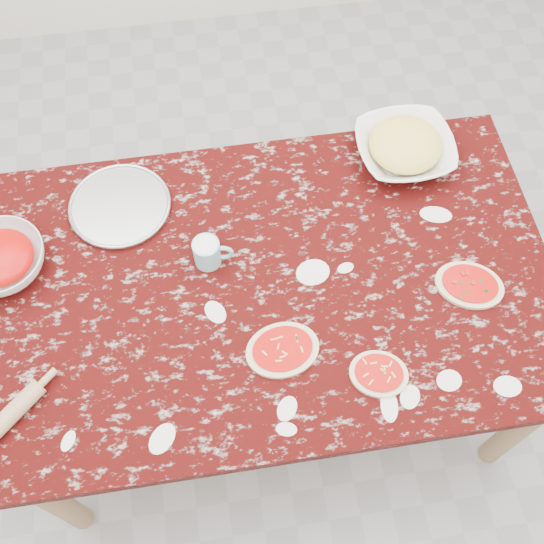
{
  "coord_description": "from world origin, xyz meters",
  "views": [
    {
      "loc": [
        -0.13,
        -0.85,
        2.37
      ],
      "look_at": [
        0.0,
        0.0,
        0.8
      ],
      "focal_mm": 43.19,
      "sensor_mm": 36.0,
      "label": 1
    }
  ],
  "objects_px": {
    "pizza_tray": "(120,206)",
    "sauce_bowl": "(2,260)",
    "worktable": "(272,294)",
    "cheese_bowl": "(404,149)",
    "rolling_pin": "(5,420)",
    "flour_mug": "(208,252)"
  },
  "relations": [
    {
      "from": "worktable",
      "to": "pizza_tray",
      "type": "bearing_deg",
      "value": 142.54
    },
    {
      "from": "worktable",
      "to": "pizza_tray",
      "type": "height_order",
      "value": "pizza_tray"
    },
    {
      "from": "worktable",
      "to": "sauce_bowl",
      "type": "height_order",
      "value": "sauce_bowl"
    },
    {
      "from": "cheese_bowl",
      "to": "worktable",
      "type": "bearing_deg",
      "value": -141.61
    },
    {
      "from": "rolling_pin",
      "to": "cheese_bowl",
      "type": "bearing_deg",
      "value": 29.52
    },
    {
      "from": "pizza_tray",
      "to": "flour_mug",
      "type": "distance_m",
      "value": 0.33
    },
    {
      "from": "cheese_bowl",
      "to": "pizza_tray",
      "type": "bearing_deg",
      "value": -176.21
    },
    {
      "from": "cheese_bowl",
      "to": "flour_mug",
      "type": "relative_size",
      "value": 2.61
    },
    {
      "from": "worktable",
      "to": "flour_mug",
      "type": "height_order",
      "value": "flour_mug"
    },
    {
      "from": "worktable",
      "to": "sauce_bowl",
      "type": "bearing_deg",
      "value": 167.94
    },
    {
      "from": "rolling_pin",
      "to": "worktable",
      "type": "bearing_deg",
      "value": 22.67
    },
    {
      "from": "sauce_bowl",
      "to": "rolling_pin",
      "type": "xyz_separation_m",
      "value": [
        0.02,
        -0.46,
        -0.02
      ]
    },
    {
      "from": "pizza_tray",
      "to": "flour_mug",
      "type": "bearing_deg",
      "value": -42.47
    },
    {
      "from": "cheese_bowl",
      "to": "flour_mug",
      "type": "distance_m",
      "value": 0.7
    },
    {
      "from": "rolling_pin",
      "to": "sauce_bowl",
      "type": "bearing_deg",
      "value": 92.82
    },
    {
      "from": "cheese_bowl",
      "to": "rolling_pin",
      "type": "bearing_deg",
      "value": -150.48
    },
    {
      "from": "pizza_tray",
      "to": "rolling_pin",
      "type": "relative_size",
      "value": 1.29
    },
    {
      "from": "worktable",
      "to": "cheese_bowl",
      "type": "relative_size",
      "value": 5.36
    },
    {
      "from": "pizza_tray",
      "to": "rolling_pin",
      "type": "bearing_deg",
      "value": -116.5
    },
    {
      "from": "worktable",
      "to": "cheese_bowl",
      "type": "distance_m",
      "value": 0.61
    },
    {
      "from": "sauce_bowl",
      "to": "cheese_bowl",
      "type": "height_order",
      "value": "sauce_bowl"
    },
    {
      "from": "pizza_tray",
      "to": "sauce_bowl",
      "type": "height_order",
      "value": "sauce_bowl"
    }
  ]
}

